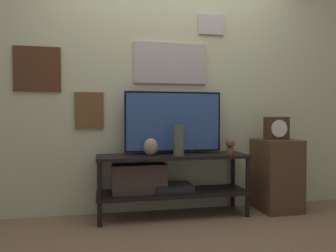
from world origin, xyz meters
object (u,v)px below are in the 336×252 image
television (173,122)px  vase_urn_stoneware (151,147)px  mantel_clock (277,128)px  decorative_bust (230,145)px  vase_tall_ceramic (179,141)px

television → vase_urn_stoneware: 0.36m
television → mantel_clock: 1.05m
decorative_bust → mantel_clock: mantel_clock is taller
vase_tall_ceramic → vase_urn_stoneware: bearing=164.3°
vase_tall_ceramic → mantel_clock: 1.05m
decorative_bust → mantel_clock: (0.51, 0.03, 0.16)m
television → mantel_clock: bearing=-6.7°
vase_urn_stoneware → mantel_clock: 1.30m
vase_urn_stoneware → vase_tall_ceramic: 0.27m
mantel_clock → vase_urn_stoneware: bearing=-179.8°
television → mantel_clock: size_ratio=4.03×
television → vase_urn_stoneware: television is taller
decorative_bust → vase_tall_ceramic: bearing=-174.8°
vase_tall_ceramic → decorative_bust: bearing=5.2°
television → vase_urn_stoneware: (-0.24, -0.13, -0.23)m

